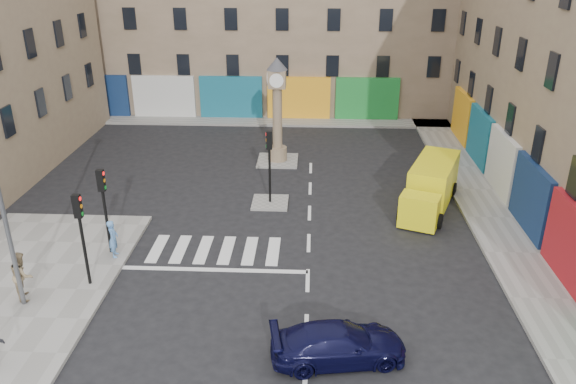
# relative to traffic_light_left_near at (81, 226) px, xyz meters

# --- Properties ---
(ground) EXTENTS (120.00, 120.00, 0.00)m
(ground) POSITION_rel_traffic_light_left_near_xyz_m (8.30, -0.20, -2.62)
(ground) COLOR black
(ground) RESTS_ON ground
(sidewalk_right) EXTENTS (2.60, 30.00, 0.15)m
(sidewalk_right) POSITION_rel_traffic_light_left_near_xyz_m (17.00, 9.80, -2.55)
(sidewalk_right) COLOR gray
(sidewalk_right) RESTS_ON ground
(sidewalk_far) EXTENTS (32.00, 2.40, 0.15)m
(sidewalk_far) POSITION_rel_traffic_light_left_near_xyz_m (4.30, 22.00, -2.55)
(sidewalk_far) COLOR gray
(sidewalk_far) RESTS_ON ground
(island_near) EXTENTS (1.80, 1.80, 0.12)m
(island_near) POSITION_rel_traffic_light_left_near_xyz_m (6.30, 7.80, -2.56)
(island_near) COLOR gray
(island_near) RESTS_ON ground
(island_far) EXTENTS (2.40, 2.40, 0.12)m
(island_far) POSITION_rel_traffic_light_left_near_xyz_m (6.30, 13.80, -2.56)
(island_far) COLOR gray
(island_far) RESTS_ON ground
(traffic_light_left_near) EXTENTS (0.28, 0.22, 3.70)m
(traffic_light_left_near) POSITION_rel_traffic_light_left_near_xyz_m (0.00, 0.00, 0.00)
(traffic_light_left_near) COLOR black
(traffic_light_left_near) RESTS_ON sidewalk_left
(traffic_light_left_far) EXTENTS (0.28, 0.22, 3.70)m
(traffic_light_left_far) POSITION_rel_traffic_light_left_near_xyz_m (0.00, 2.40, 0.00)
(traffic_light_left_far) COLOR black
(traffic_light_left_far) RESTS_ON sidewalk_left
(traffic_light_island) EXTENTS (0.28, 0.22, 3.70)m
(traffic_light_island) POSITION_rel_traffic_light_left_near_xyz_m (6.30, 7.80, -0.03)
(traffic_light_island) COLOR black
(traffic_light_island) RESTS_ON island_near
(clock_pillar) EXTENTS (1.20, 1.20, 6.10)m
(clock_pillar) POSITION_rel_traffic_light_left_near_xyz_m (6.30, 13.80, 0.93)
(clock_pillar) COLOR #8A765A
(clock_pillar) RESTS_ON island_far
(navy_sedan) EXTENTS (4.47, 2.41, 1.23)m
(navy_sedan) POSITION_rel_traffic_light_left_near_xyz_m (9.32, -3.68, -2.01)
(navy_sedan) COLOR black
(navy_sedan) RESTS_ON ground
(yellow_van) EXTENTS (3.82, 6.21, 2.17)m
(yellow_van) POSITION_rel_traffic_light_left_near_xyz_m (14.27, 7.95, -1.54)
(yellow_van) COLOR yellow
(yellow_van) RESTS_ON ground
(pedestrian_blue) EXTENTS (0.49, 0.65, 1.62)m
(pedestrian_blue) POSITION_rel_traffic_light_left_near_xyz_m (0.30, 2.08, -1.66)
(pedestrian_blue) COLOR #5586C2
(pedestrian_blue) RESTS_ON sidewalk_left
(pedestrian_tan) EXTENTS (1.02, 1.11, 1.84)m
(pedestrian_tan) POSITION_rel_traffic_light_left_near_xyz_m (-2.00, -0.98, -1.55)
(pedestrian_tan) COLOR #917C59
(pedestrian_tan) RESTS_ON sidewalk_left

